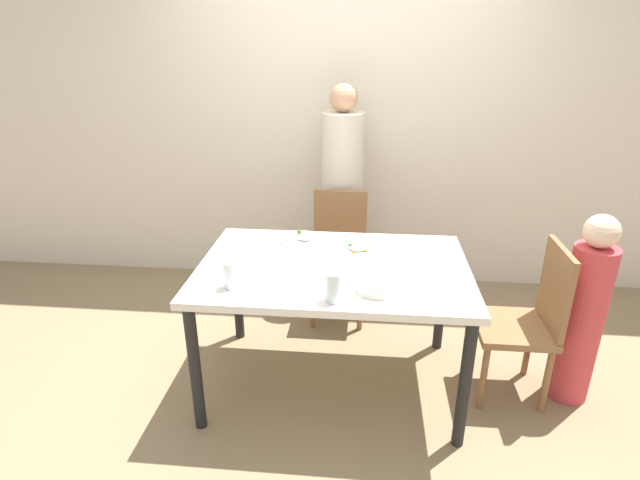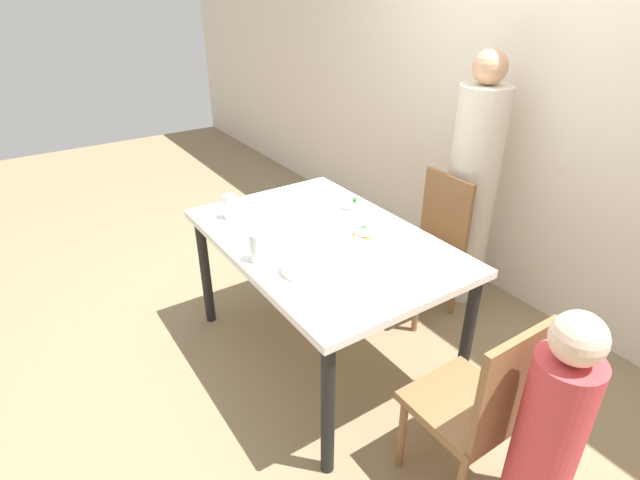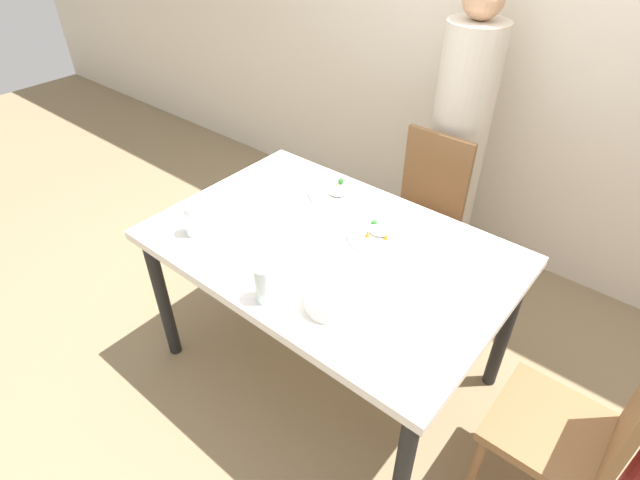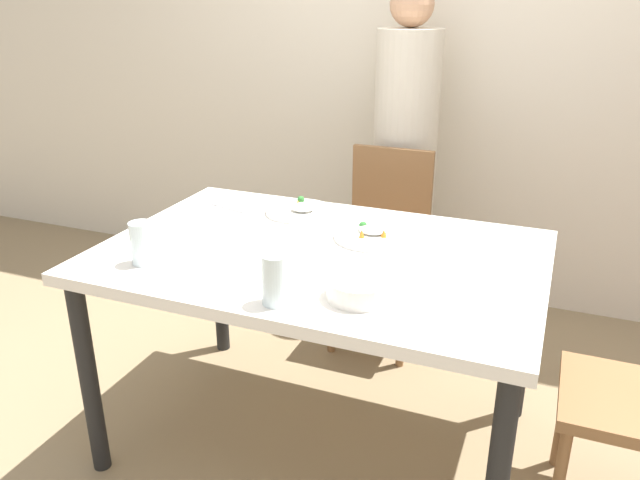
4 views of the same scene
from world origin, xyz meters
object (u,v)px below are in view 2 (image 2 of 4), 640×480
Objects in this scene: person_child at (544,449)px; plate_rice_adult at (364,236)px; bowl_curry at (301,266)px; chair_child_spot at (480,405)px; glass_water_tall at (258,247)px; person_adult at (471,192)px; chair_adult_spot at (430,242)px.

person_child reaches higher than plate_rice_adult.
bowl_curry is (-1.12, -0.30, 0.28)m from person_child.
chair_child_spot is 6.23× the size of glass_water_tall.
person_adult is 8.83× the size of bowl_curry.
person_child is at bearing 17.43° from glass_water_tall.
chair_child_spot is 1.00m from plate_rice_adult.
person_adult is (-1.08, 1.13, 0.27)m from chair_child_spot.
chair_adult_spot is 1.35m from chair_child_spot.
chair_child_spot is 0.56× the size of person_adult.
chair_child_spot is (1.08, -0.81, 0.00)m from chair_adult_spot.
person_child is at bearing -39.63° from person_adult.
person_adult reaches higher than plate_rice_adult.
chair_child_spot is 0.83× the size of person_child.
plate_rice_adult is 1.82× the size of glass_water_tall.
bowl_curry is 1.26× the size of glass_water_tall.
bowl_curry is at bearing -80.29° from person_adult.
chair_adult_spot is 3.43× the size of plate_rice_adult.
person_adult reaches higher than bowl_curry.
person_child is 1.19m from bowl_curry.
chair_adult_spot is at bearing 149.42° from person_child.
chair_child_spot is at bearing -46.18° from person_adult.
person_adult is (-0.00, 0.32, 0.27)m from chair_adult_spot.
plate_rice_adult is 0.58m from glass_water_tall.
chair_adult_spot and chair_child_spot have the same top height.
chair_child_spot is at bearing 19.62° from bowl_curry.
person_adult is 6.11× the size of plate_rice_adult.
bowl_curry is at bearing -165.03° from person_child.
plate_rice_adult is at bearing 173.04° from person_child.
person_adult reaches higher than glass_water_tall.
person_adult is 1.79m from person_child.
glass_water_tall is (-0.10, -0.56, 0.06)m from plate_rice_adult.
person_child is (1.36, -1.13, -0.24)m from person_adult.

